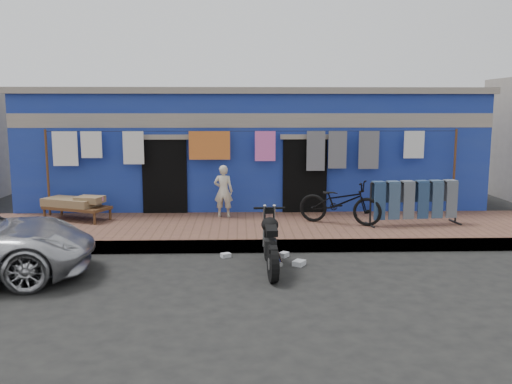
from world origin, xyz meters
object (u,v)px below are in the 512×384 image
Objects in this scene: jeans_rack at (414,202)px; bicycle at (340,197)px; seated_person at (223,191)px; motorcycle at (271,241)px; charpoy at (77,208)px.

bicycle is at bearing 175.66° from jeans_rack.
seated_person reaches higher than motorcycle.
seated_person is at bearing 104.48° from motorcycle.
charpoy is (-3.43, -0.23, -0.36)m from seated_person.
seated_person is 0.58× the size of jeans_rack.
seated_person reaches higher than jeans_rack.
seated_person reaches higher than charpoy.
seated_person is 0.71× the size of charpoy.
jeans_rack is (7.74, -0.76, 0.24)m from charpoy.
charpoy is at bearing 174.41° from jeans_rack.
seated_person reaches higher than bicycle.
jeans_rack is at bearing 174.86° from seated_person.
bicycle is 1.05× the size of charpoy.
seated_person is 0.67× the size of bicycle.
bicycle is (2.66, -0.87, -0.02)m from seated_person.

